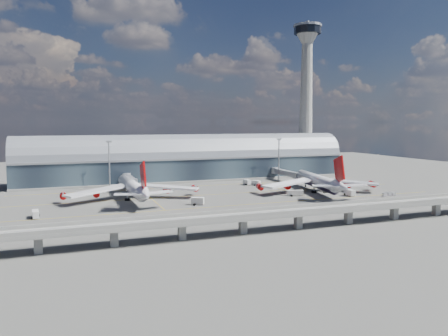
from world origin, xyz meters
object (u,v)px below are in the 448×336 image
object	(u,v)px
cargo_train_2	(389,194)
service_truck_2	(295,193)
control_tower	(306,98)
service_truck_0	(36,214)
service_truck_5	(256,183)
airliner_left	(133,187)
airliner_right	(318,182)
floodlight_mast_right	(279,158)
service_truck_1	(198,201)
service_truck_3	(350,193)
cargo_train_0	(154,218)
floodlight_mast_left	(109,164)
cargo_train_1	(240,213)
service_truck_4	(247,182)

from	to	relation	value
cargo_train_2	service_truck_2	bearing A→B (deg)	68.01
control_tower	service_truck_2	xyz separation A→B (m)	(-53.58, -80.63, -50.19)
service_truck_0	service_truck_5	world-z (taller)	service_truck_0
airliner_left	airliner_right	size ratio (longest dim) A/B	1.00
floodlight_mast_right	airliner_right	distance (m)	47.74
floodlight_mast_right	airliner_left	size ratio (longest dim) A/B	0.39
airliner_right	service_truck_1	xyz separation A→B (m)	(-67.31, -11.14, -3.86)
service_truck_3	airliner_left	bearing A→B (deg)	167.98
floodlight_mast_right	service_truck_3	size ratio (longest dim) A/B	3.92
service_truck_5	service_truck_1	bearing A→B (deg)	-164.58
control_tower	service_truck_2	world-z (taller)	control_tower
service_truck_2	service_truck_3	world-z (taller)	service_truck_3
control_tower	service_truck_5	distance (m)	86.33
floodlight_mast_right	cargo_train_2	world-z (taller)	floodlight_mast_right
control_tower	cargo_train_0	xyz separation A→B (m)	(-127.65, -108.94, -50.88)
floodlight_mast_left	cargo_train_0	world-z (taller)	floodlight_mast_left
floodlight_mast_right	floodlight_mast_left	bearing A→B (deg)	180.00
floodlight_mast_left	airliner_right	bearing A→B (deg)	-25.61
cargo_train_2	airliner_left	bearing A→B (deg)	73.33
floodlight_mast_right	service_truck_3	distance (m)	63.31
cargo_train_1	service_truck_0	bearing A→B (deg)	95.48
cargo_train_2	cargo_train_1	bearing A→B (deg)	99.16
service_truck_3	cargo_train_2	size ratio (longest dim) A/B	0.89
airliner_right	service_truck_4	distance (m)	43.68
floodlight_mast_right	airliner_left	world-z (taller)	floodlight_mast_right
service_truck_1	cargo_train_2	distance (m)	93.45
cargo_train_0	service_truck_4	bearing A→B (deg)	-58.38
floodlight_mast_left	floodlight_mast_right	xyz separation A→B (m)	(100.00, 0.00, 0.00)
airliner_left	airliner_right	distance (m)	92.00
control_tower	service_truck_1	distance (m)	144.20
service_truck_2	cargo_train_0	world-z (taller)	service_truck_2
service_truck_0	service_truck_2	world-z (taller)	service_truck_2
service_truck_0	service_truck_5	distance (m)	121.63
service_truck_0	cargo_train_1	size ratio (longest dim) A/B	0.77
control_tower	service_truck_0	distance (m)	197.13
floodlight_mast_right	service_truck_4	world-z (taller)	floodlight_mast_right
floodlight_mast_right	airliner_right	size ratio (longest dim) A/B	0.39
service_truck_0	service_truck_1	size ratio (longest dim) A/B	1.14
airliner_right	airliner_left	bearing A→B (deg)	-175.76
airliner_left	cargo_train_2	xyz separation A→B (m)	(116.85, -32.89, -4.93)
airliner_right	cargo_train_1	bearing A→B (deg)	-136.61
airliner_left	service_truck_1	distance (m)	32.96
floodlight_mast_right	service_truck_2	bearing A→B (deg)	-109.45
service_truck_1	cargo_train_1	size ratio (longest dim) A/B	0.68
floodlight_mast_right	service_truck_2	world-z (taller)	floodlight_mast_right
floodlight_mast_left	cargo_train_2	bearing A→B (deg)	-29.12
service_truck_3	cargo_train_2	distance (m)	18.88
service_truck_2	cargo_train_1	xyz separation A→B (m)	(-41.69, -31.18, -0.66)
service_truck_0	service_truck_3	world-z (taller)	service_truck_3
floodlight_mast_right	service_truck_1	size ratio (longest dim) A/B	4.28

